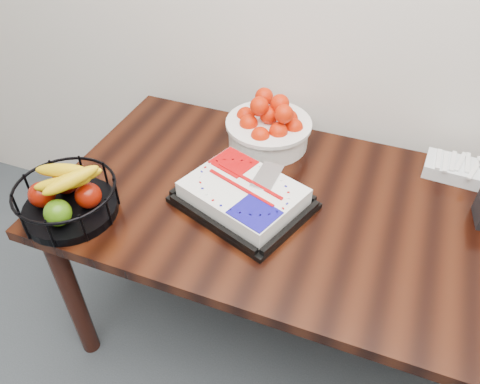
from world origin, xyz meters
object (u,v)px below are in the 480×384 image
(table, at_px, (318,229))
(fruit_basket, at_px, (67,197))
(cake_tray, at_px, (243,196))
(tangerine_bowl, at_px, (269,124))

(table, height_order, fruit_basket, fruit_basket)
(table, xyz_separation_m, fruit_basket, (-0.76, -0.31, 0.16))
(cake_tray, xyz_separation_m, fruit_basket, (-0.51, -0.24, 0.03))
(cake_tray, height_order, fruit_basket, fruit_basket)
(cake_tray, distance_m, fruit_basket, 0.56)
(tangerine_bowl, bearing_deg, table, -45.87)
(table, relative_size, fruit_basket, 5.61)
(table, bearing_deg, fruit_basket, -157.98)
(table, xyz_separation_m, tangerine_bowl, (-0.28, 0.29, 0.17))
(table, distance_m, tangerine_bowl, 0.44)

